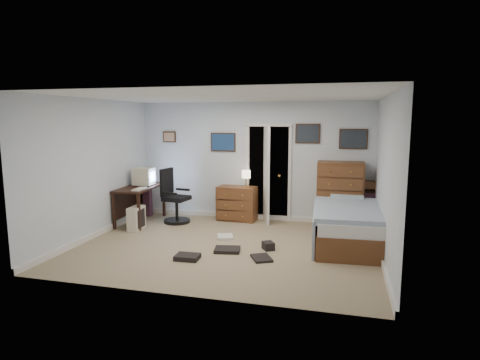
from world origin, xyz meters
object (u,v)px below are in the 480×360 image
object	(u,v)px
computer_desk	(136,195)
low_dresser	(237,203)
tall_dresser	(340,195)
bed	(348,224)
office_chair	(174,202)

from	to	relation	value
computer_desk	low_dresser	xyz separation A→B (m)	(2.00, 0.67, -0.22)
tall_dresser	bed	bearing A→B (deg)	-82.61
computer_desk	office_chair	xyz separation A→B (m)	(0.77, 0.18, -0.15)
low_dresser	bed	size ratio (longest dim) A/B	0.36
computer_desk	tall_dresser	xyz separation A→B (m)	(4.12, 0.64, 0.07)
office_chair	tall_dresser	world-z (taller)	tall_dresser
computer_desk	tall_dresser	distance (m)	4.17
office_chair	tall_dresser	xyz separation A→B (m)	(3.35, 0.47, 0.22)
low_dresser	tall_dresser	world-z (taller)	tall_dresser
bed	tall_dresser	bearing A→B (deg)	95.35
computer_desk	low_dresser	distance (m)	2.12
tall_dresser	bed	distance (m)	1.11
office_chair	bed	distance (m)	3.55
computer_desk	low_dresser	bearing A→B (deg)	15.95
computer_desk	office_chair	distance (m)	0.81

